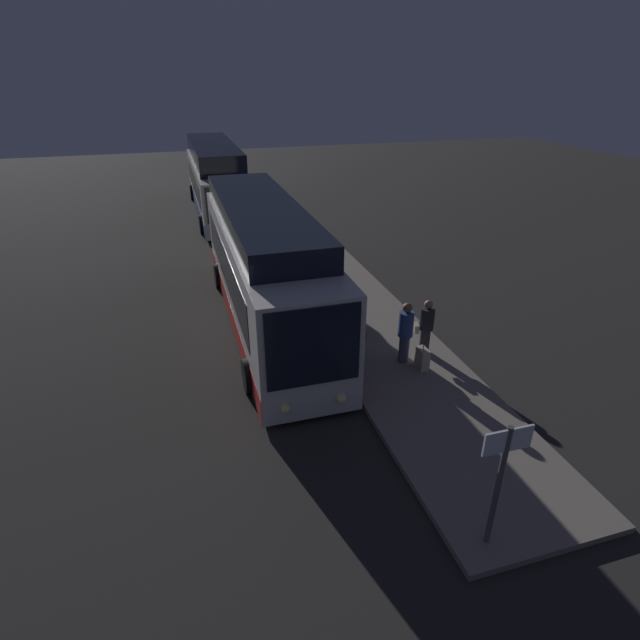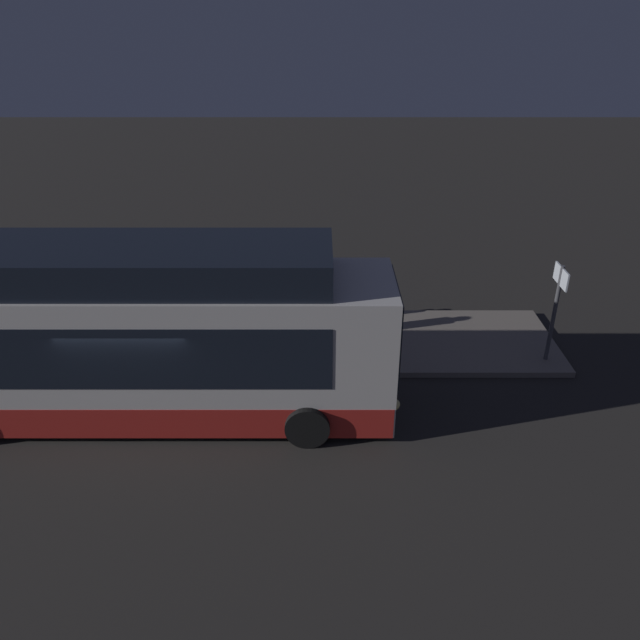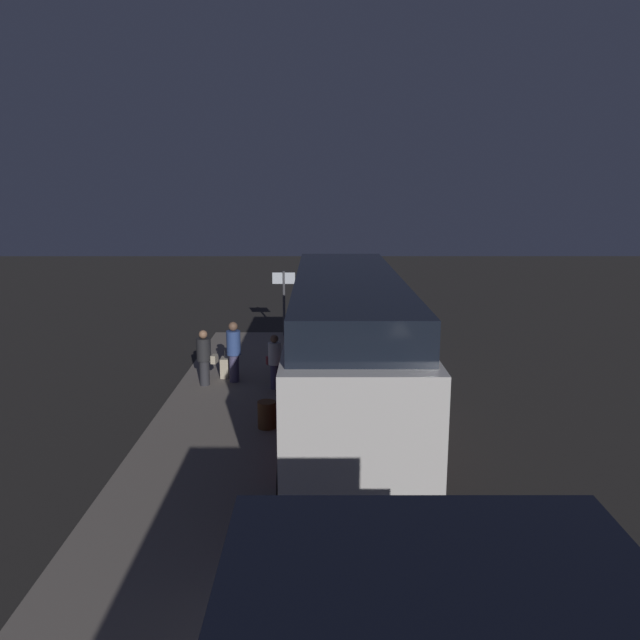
{
  "view_description": "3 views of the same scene",
  "coord_description": "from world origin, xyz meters",
  "px_view_note": "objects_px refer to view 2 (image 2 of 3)",
  "views": [
    {
      "loc": [
        14.45,
        -2.28,
        7.58
      ],
      "look_at": [
        3.82,
        0.87,
        1.95
      ],
      "focal_mm": 28.0,
      "sensor_mm": 36.0,
      "label": 1
    },
    {
      "loc": [
        3.8,
        -11.23,
        8.14
      ],
      "look_at": [
        3.82,
        0.87,
        1.95
      ],
      "focal_mm": 35.0,
      "sensor_mm": 36.0,
      "label": 2
    },
    {
      "loc": [
        -14.13,
        0.89,
        5.74
      ],
      "look_at": [
        3.82,
        0.87,
        1.95
      ],
      "focal_mm": 35.0,
      "sensor_mm": 36.0,
      "label": 3
    }
  ],
  "objects_px": {
    "bus_lead": "(123,341)",
    "passenger_with_bags": "(282,331)",
    "sign_post": "(555,300)",
    "trash_bin": "(162,350)",
    "passenger_boarding": "(309,304)",
    "passenger_waiting": "(297,295)",
    "suitcase": "(327,321)"
  },
  "relations": [
    {
      "from": "passenger_with_bags",
      "to": "suitcase",
      "type": "height_order",
      "value": "passenger_with_bags"
    },
    {
      "from": "passenger_with_bags",
      "to": "sign_post",
      "type": "xyz_separation_m",
      "value": [
        6.56,
        0.08,
        0.78
      ]
    },
    {
      "from": "bus_lead",
      "to": "sign_post",
      "type": "xyz_separation_m",
      "value": [
        9.8,
        1.98,
        0.0
      ]
    },
    {
      "from": "passenger_waiting",
      "to": "passenger_with_bags",
      "type": "bearing_deg",
      "value": 89.71
    },
    {
      "from": "bus_lead",
      "to": "trash_bin",
      "type": "relative_size",
      "value": 17.37
    },
    {
      "from": "bus_lead",
      "to": "passenger_with_bags",
      "type": "distance_m",
      "value": 3.83
    },
    {
      "from": "passenger_with_bags",
      "to": "sign_post",
      "type": "distance_m",
      "value": 6.61
    },
    {
      "from": "passenger_waiting",
      "to": "suitcase",
      "type": "xyz_separation_m",
      "value": [
        0.8,
        -0.46,
        -0.57
      ]
    },
    {
      "from": "passenger_boarding",
      "to": "trash_bin",
      "type": "distance_m",
      "value": 3.9
    },
    {
      "from": "bus_lead",
      "to": "sign_post",
      "type": "bearing_deg",
      "value": 11.43
    },
    {
      "from": "trash_bin",
      "to": "passenger_with_bags",
      "type": "bearing_deg",
      "value": 0.52
    },
    {
      "from": "bus_lead",
      "to": "passenger_with_bags",
      "type": "height_order",
      "value": "bus_lead"
    },
    {
      "from": "passenger_with_bags",
      "to": "passenger_boarding",
      "type": "bearing_deg",
      "value": 127.7
    },
    {
      "from": "bus_lead",
      "to": "passenger_waiting",
      "type": "distance_m",
      "value": 5.35
    },
    {
      "from": "bus_lead",
      "to": "trash_bin",
      "type": "xyz_separation_m",
      "value": [
        0.24,
        1.87,
        -1.3
      ]
    },
    {
      "from": "passenger_waiting",
      "to": "passenger_with_bags",
      "type": "xyz_separation_m",
      "value": [
        -0.31,
        -2.04,
        -0.02
      ]
    },
    {
      "from": "suitcase",
      "to": "passenger_with_bags",
      "type": "bearing_deg",
      "value": -125.08
    },
    {
      "from": "sign_post",
      "to": "trash_bin",
      "type": "bearing_deg",
      "value": -179.33
    },
    {
      "from": "bus_lead",
      "to": "passenger_with_bags",
      "type": "bearing_deg",
      "value": 30.36
    },
    {
      "from": "passenger_waiting",
      "to": "passenger_with_bags",
      "type": "distance_m",
      "value": 2.06
    },
    {
      "from": "passenger_waiting",
      "to": "trash_bin",
      "type": "distance_m",
      "value": 3.93
    },
    {
      "from": "passenger_waiting",
      "to": "trash_bin",
      "type": "height_order",
      "value": "passenger_waiting"
    },
    {
      "from": "passenger_with_bags",
      "to": "passenger_waiting",
      "type": "bearing_deg",
      "value": 146.57
    },
    {
      "from": "passenger_boarding",
      "to": "trash_bin",
      "type": "height_order",
      "value": "passenger_boarding"
    },
    {
      "from": "sign_post",
      "to": "passenger_waiting",
      "type": "bearing_deg",
      "value": 162.68
    },
    {
      "from": "bus_lead",
      "to": "passenger_boarding",
      "type": "height_order",
      "value": "bus_lead"
    },
    {
      "from": "passenger_boarding",
      "to": "passenger_waiting",
      "type": "xyz_separation_m",
      "value": [
        -0.33,
        0.8,
        -0.11
      ]
    },
    {
      "from": "passenger_boarding",
      "to": "passenger_with_bags",
      "type": "distance_m",
      "value": 1.4
    },
    {
      "from": "bus_lead",
      "to": "passenger_boarding",
      "type": "bearing_deg",
      "value": 38.92
    },
    {
      "from": "suitcase",
      "to": "sign_post",
      "type": "distance_m",
      "value": 5.81
    },
    {
      "from": "trash_bin",
      "to": "passenger_boarding",
      "type": "bearing_deg",
      "value": 19.13
    },
    {
      "from": "suitcase",
      "to": "trash_bin",
      "type": "bearing_deg",
      "value": -158.66
    }
  ]
}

